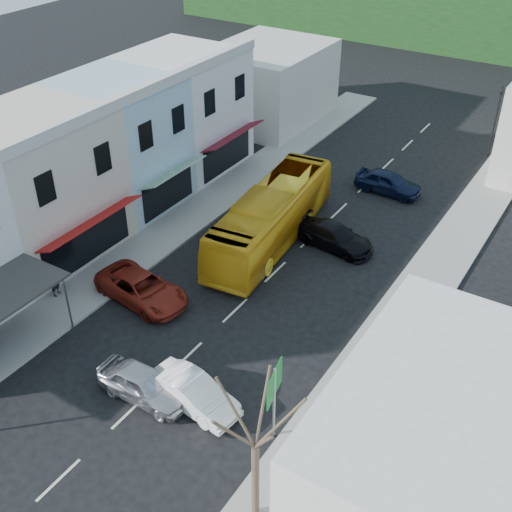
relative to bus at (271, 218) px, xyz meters
The scene contains 16 objects.
ground 10.87m from the bus, 80.13° to the right, with size 120.00×120.00×0.00m, color black.
sidewalk_left 5.88m from the bus, behind, with size 3.00×52.00×0.15m, color gray.
sidewalk_right 9.48m from the bus, ahead, with size 3.00×52.00×0.15m, color gray.
shopfront_row 12.28m from the bus, 152.25° to the right, with size 8.25×30.00×8.00m.
right_building 21.32m from the bus, 43.58° to the right, with size 8.00×9.00×8.00m, color beige.
distant_block_left 19.34m from the bus, 121.77° to the left, with size 8.00×10.00×6.00m, color #B7B2A8.
bus is the anchor object (origin of this frame).
car_silver 13.72m from the bus, 82.30° to the right, with size 1.80×4.40×1.40m, color #BBBBC0.
car_white 13.45m from the bus, 73.09° to the right, with size 1.80×4.40×1.40m, color white.
car_red 8.87m from the bus, 107.88° to the right, with size 1.90×4.60×1.40m, color maroon.
car_black_near 3.81m from the bus, 22.68° to the left, with size 1.84×4.50×1.40m, color black.
car_navy_mid 10.03m from the bus, 69.57° to the left, with size 1.80×4.40×1.40m, color black.
pedestrian_left 12.50m from the bus, 122.19° to the right, with size 0.60×0.40×1.70m, color black.
direction_sign 14.68m from the bus, 58.61° to the right, with size 0.54×1.68×3.74m, color #07611D, non-canonical shape.
street_tree 18.35m from the bus, 60.74° to the right, with size 2.87×2.87×7.32m, color #3B2F22, non-canonical shape.
traffic_signal 20.23m from the bus, 67.76° to the left, with size 0.90×1.19×5.34m, color black, non-canonical shape.
Camera 1 is at (14.44, -17.02, 20.45)m, focal length 45.00 mm.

